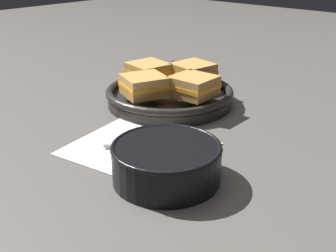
# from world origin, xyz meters

# --- Properties ---
(ground_plane) EXTENTS (4.00, 4.00, 0.00)m
(ground_plane) POSITION_xyz_m (0.00, 0.00, 0.00)
(ground_plane) COLOR #56514C
(napkin) EXTENTS (0.29, 0.25, 0.00)m
(napkin) POSITION_xyz_m (-0.01, -0.03, 0.00)
(napkin) COLOR white
(napkin) RESTS_ON ground_plane
(soup_bowl) EXTENTS (0.18, 0.18, 0.06)m
(soup_bowl) POSITION_xyz_m (0.11, -0.08, 0.04)
(soup_bowl) COLOR black
(soup_bowl) RESTS_ON ground_plane
(spoon) EXTENTS (0.13, 0.09, 0.01)m
(spoon) POSITION_xyz_m (0.03, -0.02, 0.01)
(spoon) COLOR #9E9EA3
(spoon) RESTS_ON napkin
(skillet) EXTENTS (0.34, 0.39, 0.04)m
(skillet) POSITION_xyz_m (-0.14, 0.20, 0.02)
(skillet) COLOR black
(skillet) RESTS_ON ground_plane
(sandwich_near_left) EXTENTS (0.10, 0.09, 0.05)m
(sandwich_near_left) POSITION_xyz_m (-0.05, 0.19, 0.06)
(sandwich_near_left) COLOR #C18E47
(sandwich_near_left) RESTS_ON skillet
(sandwich_near_right) EXTENTS (0.10, 0.11, 0.05)m
(sandwich_near_right) POSITION_xyz_m (-0.13, 0.28, 0.06)
(sandwich_near_right) COLOR #C18E47
(sandwich_near_right) RESTS_ON skillet
(sandwich_far_left) EXTENTS (0.11, 0.11, 0.05)m
(sandwich_far_left) POSITION_xyz_m (-0.21, 0.21, 0.06)
(sandwich_far_left) COLOR #C18E47
(sandwich_far_left) RESTS_ON skillet
(sandwich_far_right) EXTENTS (0.12, 0.12, 0.05)m
(sandwich_far_right) POSITION_xyz_m (-0.14, 0.12, 0.06)
(sandwich_far_right) COLOR #C18E47
(sandwich_far_right) RESTS_ON skillet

